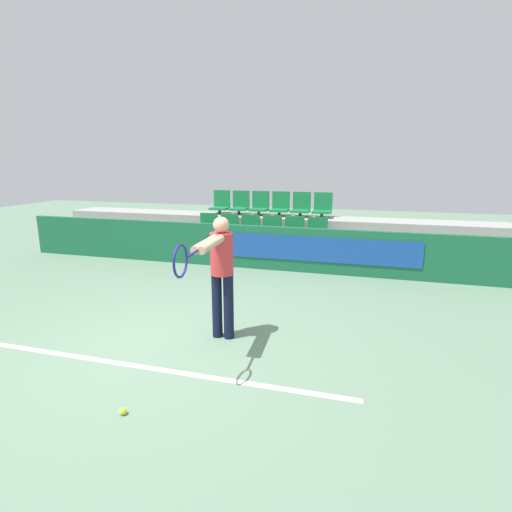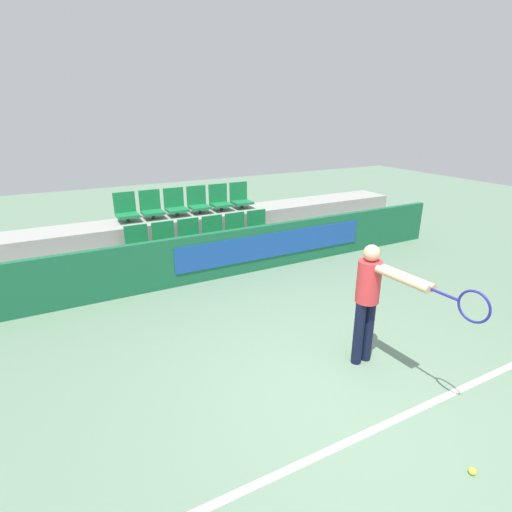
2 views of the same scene
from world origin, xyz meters
name	(u,v)px [view 1 (image 1 of 2)]	position (x,y,z in m)	size (l,w,h in m)	color
ground_plane	(162,348)	(0.00, 0.00, 0.00)	(30.00, 30.00, 0.00)	slate
court_baseline	(141,367)	(0.00, -0.48, 0.00)	(4.81, 0.08, 0.01)	white
barrier_wall	(254,247)	(0.03, 3.89, 0.46)	(10.97, 0.14, 0.92)	#19603D
bleacher_tier_front	(259,252)	(0.00, 4.42, 0.23)	(10.57, 0.88, 0.47)	#9E9E99
bleacher_tier_middle	(268,235)	(0.00, 5.30, 0.47)	(10.57, 0.88, 0.93)	#9E9E99
stadium_chair_0	(208,228)	(-1.28, 4.54, 0.70)	(0.43, 0.41, 0.57)	#333333
stadium_chair_1	(228,229)	(-0.77, 4.54, 0.70)	(0.43, 0.41, 0.57)	#333333
stadium_chair_2	(249,230)	(-0.26, 4.54, 0.70)	(0.43, 0.41, 0.57)	#333333
stadium_chair_3	(271,231)	(0.26, 4.54, 0.70)	(0.43, 0.41, 0.57)	#333333
stadium_chair_4	(294,232)	(0.77, 4.54, 0.70)	(0.43, 0.41, 0.57)	#333333
stadium_chair_5	(317,233)	(1.28, 4.54, 0.70)	(0.43, 0.41, 0.57)	#333333
stadium_chair_6	(221,204)	(-1.28, 5.42, 1.17)	(0.43, 0.41, 0.57)	#333333
stadium_chair_7	(240,205)	(-0.77, 5.42, 1.17)	(0.43, 0.41, 0.57)	#333333
stadium_chair_8	(260,205)	(-0.26, 5.42, 1.17)	(0.43, 0.41, 0.57)	#333333
stadium_chair_9	(280,206)	(0.26, 5.42, 1.17)	(0.43, 0.41, 0.57)	#333333
stadium_chair_10	(301,207)	(0.77, 5.42, 1.17)	(0.43, 0.41, 0.57)	#333333
stadium_chair_11	(322,207)	(1.28, 5.42, 1.17)	(0.43, 0.41, 0.57)	#333333
tennis_player	(220,267)	(0.62, 0.41, 0.97)	(0.29, 1.58, 1.58)	black
tennis_ball	(123,411)	(0.31, -1.28, 0.03)	(0.07, 0.07, 0.07)	#CCDB33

